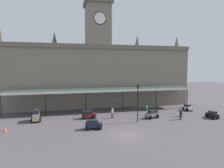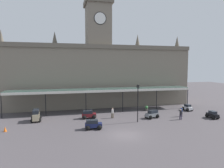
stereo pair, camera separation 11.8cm
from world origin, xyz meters
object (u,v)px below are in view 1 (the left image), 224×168
(car_white_sedan, at_px, (187,108))
(pedestrian_beside_cars, at_px, (181,114))
(car_maroon_estate, at_px, (89,115))
(pedestrian_crossing_forecourt, at_px, (112,113))
(car_grey_estate, at_px, (152,115))
(victorian_lamppost, at_px, (138,99))
(traffic_cone, at_px, (5,129))
(car_navy_estate, at_px, (93,125))
(pedestrian_near_entrance, at_px, (181,111))
(planter_near_kerb, at_px, (146,108))
(car_black_sedan, at_px, (212,115))
(car_beige_van, at_px, (36,116))

(car_white_sedan, height_order, pedestrian_beside_cars, pedestrian_beside_cars)
(car_maroon_estate, height_order, pedestrian_crossing_forecourt, pedestrian_crossing_forecourt)
(car_maroon_estate, bearing_deg, pedestrian_beside_cars, -16.41)
(car_grey_estate, height_order, victorian_lamppost, victorian_lamppost)
(traffic_cone, bearing_deg, car_grey_estate, 4.82)
(pedestrian_beside_cars, bearing_deg, car_white_sedan, 48.04)
(car_navy_estate, xyz_separation_m, pedestrian_near_entrance, (15.31, 3.23, 0.34))
(planter_near_kerb, bearing_deg, car_maroon_estate, -165.14)
(car_black_sedan, bearing_deg, car_white_sedan, 95.41)
(car_navy_estate, bearing_deg, car_black_sedan, 3.07)
(car_maroon_estate, distance_m, pedestrian_near_entrance, 15.41)
(pedestrian_beside_cars, relative_size, planter_near_kerb, 1.74)
(car_white_sedan, height_order, planter_near_kerb, car_white_sedan)
(car_grey_estate, distance_m, pedestrian_crossing_forecourt, 6.46)
(car_grey_estate, distance_m, car_navy_estate, 10.71)
(planter_near_kerb, bearing_deg, pedestrian_near_entrance, -54.23)
(car_maroon_estate, xyz_separation_m, pedestrian_beside_cars, (14.01, -4.12, 0.34))
(car_black_sedan, relative_size, traffic_cone, 3.26)
(traffic_cone, bearing_deg, victorian_lamppost, 0.52)
(pedestrian_beside_cars, relative_size, victorian_lamppost, 0.29)
(car_navy_estate, bearing_deg, pedestrian_near_entrance, 11.92)
(pedestrian_crossing_forecourt, distance_m, pedestrian_beside_cars, 10.80)
(car_navy_estate, xyz_separation_m, pedestrian_beside_cars, (14.11, 1.53, 0.34))
(pedestrian_crossing_forecourt, xyz_separation_m, pedestrian_beside_cars, (10.24, -3.44, 0.00))
(victorian_lamppost, bearing_deg, car_beige_van, 164.62)
(car_black_sedan, distance_m, car_navy_estate, 19.60)
(car_black_sedan, xyz_separation_m, traffic_cone, (-30.74, 0.61, -0.19))
(pedestrian_beside_cars, height_order, victorian_lamppost, victorian_lamppost)
(car_navy_estate, height_order, victorian_lamppost, victorian_lamppost)
(car_black_sedan, xyz_separation_m, planter_near_kerb, (-8.17, 7.61, -0.01))
(car_maroon_estate, xyz_separation_m, victorian_lamppost, (6.91, -3.83, 2.94))
(pedestrian_crossing_forecourt, bearing_deg, pedestrian_near_entrance, -8.63)
(planter_near_kerb, bearing_deg, car_white_sedan, -12.38)
(car_maroon_estate, relative_size, car_beige_van, 0.92)
(car_grey_estate, bearing_deg, car_black_sedan, -14.32)
(pedestrian_near_entrance, xyz_separation_m, victorian_lamppost, (-8.30, -1.41, 2.59))
(pedestrian_beside_cars, bearing_deg, pedestrian_crossing_forecourt, 161.43)
(traffic_cone, bearing_deg, pedestrian_crossing_forecourt, 12.41)
(car_grey_estate, relative_size, car_beige_van, 0.98)
(car_navy_estate, bearing_deg, car_grey_estate, 18.83)
(victorian_lamppost, height_order, planter_near_kerb, victorian_lamppost)
(pedestrian_near_entrance, xyz_separation_m, pedestrian_beside_cars, (-1.21, -1.70, 0.00))
(car_white_sedan, relative_size, traffic_cone, 3.35)
(car_maroon_estate, xyz_separation_m, car_beige_van, (-8.03, 0.28, 0.24))
(car_navy_estate, relative_size, car_beige_van, 0.95)
(traffic_cone, bearing_deg, car_maroon_estate, 19.52)
(pedestrian_beside_cars, bearing_deg, pedestrian_near_entrance, 54.69)
(car_grey_estate, xyz_separation_m, victorian_lamppost, (-3.13, -1.63, 2.94))
(car_maroon_estate, bearing_deg, car_beige_van, 178.01)
(victorian_lamppost, relative_size, traffic_cone, 9.05)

